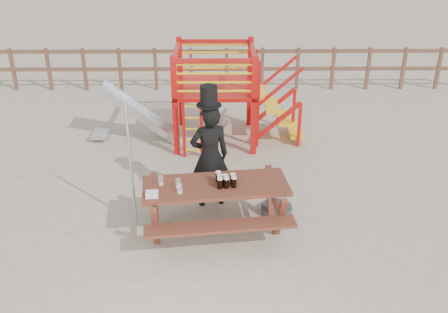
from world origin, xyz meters
The scene contains 10 objects.
ground centered at (0.00, 0.00, 0.00)m, with size 60.00×60.00×0.00m, color #BEAC94.
back_fence centered at (0.00, 7.00, 0.74)m, with size 15.09×0.09×1.20m.
playground_fort centered at (0.12, 3.58, 1.07)m, with size 4.71×1.84×2.10m.
picnic_table centered at (0.23, -0.05, 0.54)m, with size 2.39×1.79×0.86m.
man_with_hat centered at (0.13, 0.81, 0.96)m, with size 0.76×0.59×2.15m.
metal_pole centered at (-1.08, 0.22, 1.05)m, with size 0.05×0.05×2.10m, color #B2B2B7.
parasol_base centered at (1.26, 0.51, 0.06)m, with size 0.52×0.52×0.22m.
paper_bag centered at (-0.69, -0.40, 0.90)m, with size 0.18×0.14×0.08m, color white.
stout_pints centered at (0.38, -0.08, 0.95)m, with size 0.32×0.29×0.17m.
empty_glasses centered at (-0.41, -0.17, 0.93)m, with size 0.39×0.33×0.15m.
Camera 1 is at (0.30, -6.68, 4.62)m, focal length 40.00 mm.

